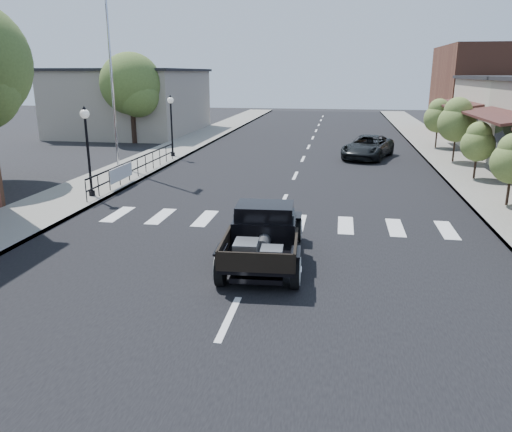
# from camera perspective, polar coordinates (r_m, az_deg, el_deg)

# --- Properties ---
(ground) EXTENTS (120.00, 120.00, 0.00)m
(ground) POSITION_cam_1_polar(r_m,az_deg,el_deg) (13.15, -0.27, -5.70)
(ground) COLOR black
(ground) RESTS_ON ground
(road) EXTENTS (14.00, 80.00, 0.02)m
(road) POSITION_cam_1_polar(r_m,az_deg,el_deg) (27.55, 5.08, 5.82)
(road) COLOR black
(road) RESTS_ON ground
(road_markings) EXTENTS (12.00, 60.00, 0.06)m
(road_markings) POSITION_cam_1_polar(r_m,az_deg,el_deg) (22.67, 4.05, 3.59)
(road_markings) COLOR silver
(road_markings) RESTS_ON ground
(sidewalk_left) EXTENTS (3.00, 80.00, 0.15)m
(sidewalk_left) POSITION_cam_1_polar(r_m,az_deg,el_deg) (29.43, -11.75, 6.33)
(sidewalk_left) COLOR gray
(sidewalk_left) RESTS_ON ground
(sidewalk_right) EXTENTS (3.00, 80.00, 0.15)m
(sidewalk_right) POSITION_cam_1_polar(r_m,az_deg,el_deg) (28.20, 22.63, 5.01)
(sidewalk_right) COLOR gray
(sidewalk_right) RESTS_ON ground
(low_building_left) EXTENTS (10.00, 12.00, 5.00)m
(low_building_left) POSITION_cam_1_polar(r_m,az_deg,el_deg) (43.59, -13.88, 12.47)
(low_building_left) COLOR #9D9284
(low_building_left) RESTS_ON ground
(far_building_right) EXTENTS (11.00, 10.00, 7.00)m
(far_building_right) POSITION_cam_1_polar(r_m,az_deg,el_deg) (46.06, 27.18, 12.63)
(far_building_right) COLOR brown
(far_building_right) RESTS_ON ground
(railing) EXTENTS (0.08, 10.00, 1.00)m
(railing) POSITION_cam_1_polar(r_m,az_deg,el_deg) (24.32, -13.38, 5.61)
(railing) COLOR black
(railing) RESTS_ON sidewalk_left
(banner) EXTENTS (0.04, 2.20, 0.60)m
(banner) POSITION_cam_1_polar(r_m,az_deg,el_deg) (22.53, -15.10, 4.17)
(banner) COLOR silver
(banner) RESTS_ON sidewalk_left
(lamp_post_b) EXTENTS (0.36, 0.36, 3.51)m
(lamp_post_b) POSITION_cam_1_polar(r_m,az_deg,el_deg) (20.69, -18.64, 6.97)
(lamp_post_b) COLOR black
(lamp_post_b) RESTS_ON sidewalk_left
(lamp_post_c) EXTENTS (0.36, 0.36, 3.51)m
(lamp_post_c) POSITION_cam_1_polar(r_m,az_deg,el_deg) (29.81, -9.62, 10.12)
(lamp_post_c) COLOR black
(lamp_post_c) RESTS_ON sidewalk_left
(flagpole) EXTENTS (0.12, 0.12, 12.32)m
(flagpole) POSITION_cam_1_polar(r_m,az_deg,el_deg) (26.59, -16.46, 18.52)
(flagpole) COLOR silver
(flagpole) RESTS_ON sidewalk_left
(big_tree_far) EXTENTS (4.28, 4.28, 6.29)m
(big_tree_far) POSITION_cam_1_polar(r_m,az_deg,el_deg) (37.07, -14.00, 12.91)
(big_tree_far) COLOR #496129
(big_tree_far) RESTS_ON ground
(small_tree_b) EXTENTS (1.54, 1.54, 2.56)m
(small_tree_b) POSITION_cam_1_polar(r_m,az_deg,el_deg) (20.49, 27.14, 4.61)
(small_tree_b) COLOR #586D32
(small_tree_b) RESTS_ON sidewalk_right
(small_tree_c) EXTENTS (1.51, 1.51, 2.52)m
(small_tree_c) POSITION_cam_1_polar(r_m,az_deg,el_deg) (25.14, 23.93, 6.76)
(small_tree_c) COLOR #586D32
(small_tree_c) RESTS_ON sidewalk_right
(small_tree_d) EXTENTS (2.01, 2.01, 3.36)m
(small_tree_d) POSITION_cam_1_polar(r_m,az_deg,el_deg) (29.64, 21.87, 9.02)
(small_tree_d) COLOR #586D32
(small_tree_d) RESTS_ON sidewalk_right
(small_tree_e) EXTENTS (1.82, 1.82, 3.03)m
(small_tree_e) POSITION_cam_1_polar(r_m,az_deg,el_deg) (34.97, 20.04, 9.83)
(small_tree_e) COLOR #586D32
(small_tree_e) RESTS_ON sidewalk_right
(hotrod_pickup) EXTENTS (2.41, 4.71, 1.59)m
(hotrod_pickup) POSITION_cam_1_polar(r_m,az_deg,el_deg) (13.12, 0.92, -2.07)
(hotrod_pickup) COLOR black
(hotrod_pickup) RESTS_ON ground
(second_car) EXTENTS (3.55, 5.22, 1.33)m
(second_car) POSITION_cam_1_polar(r_m,az_deg,el_deg) (30.32, 12.67, 7.68)
(second_car) COLOR black
(second_car) RESTS_ON ground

